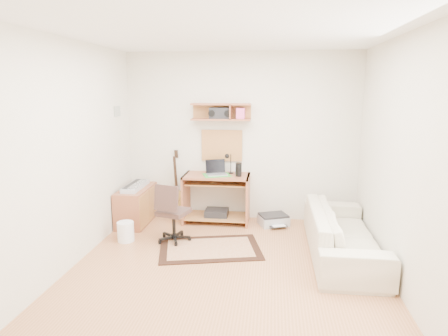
# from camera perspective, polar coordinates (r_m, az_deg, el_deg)

# --- Properties ---
(floor) EXTENTS (3.60, 4.00, 0.01)m
(floor) POSITION_cam_1_polar(r_m,az_deg,el_deg) (4.60, 0.24, -15.07)
(floor) COLOR #B4774B
(floor) RESTS_ON ground
(ceiling) EXTENTS (3.60, 4.00, 0.01)m
(ceiling) POSITION_cam_1_polar(r_m,az_deg,el_deg) (4.15, 0.27, 19.15)
(ceiling) COLOR white
(ceiling) RESTS_ON ground
(back_wall) EXTENTS (3.60, 0.01, 2.60)m
(back_wall) POSITION_cam_1_polar(r_m,az_deg,el_deg) (6.16, 2.50, 4.46)
(back_wall) COLOR beige
(back_wall) RESTS_ON ground
(left_wall) EXTENTS (0.01, 4.00, 2.60)m
(left_wall) POSITION_cam_1_polar(r_m,az_deg,el_deg) (4.75, -21.94, 1.54)
(left_wall) COLOR beige
(left_wall) RESTS_ON ground
(right_wall) EXTENTS (0.01, 4.00, 2.60)m
(right_wall) POSITION_cam_1_polar(r_m,az_deg,el_deg) (4.36, 24.55, 0.50)
(right_wall) COLOR beige
(right_wall) RESTS_ON ground
(wall_shelf) EXTENTS (0.90, 0.25, 0.26)m
(wall_shelf) POSITION_cam_1_polar(r_m,az_deg,el_deg) (6.02, -0.45, 8.14)
(wall_shelf) COLOR #995536
(wall_shelf) RESTS_ON back_wall
(cork_board) EXTENTS (0.64, 0.03, 0.49)m
(cork_board) POSITION_cam_1_polar(r_m,az_deg,el_deg) (6.18, -0.31, 3.28)
(cork_board) COLOR tan
(cork_board) RESTS_ON back_wall
(wall_photo) EXTENTS (0.02, 0.20, 0.15)m
(wall_photo) POSITION_cam_1_polar(r_m,az_deg,el_deg) (6.04, -15.21, 7.94)
(wall_photo) COLOR #4C8CBF
(wall_photo) RESTS_ON left_wall
(desk) EXTENTS (1.00, 0.55, 0.75)m
(desk) POSITION_cam_1_polar(r_m,az_deg,el_deg) (6.11, -1.08, -4.45)
(desk) COLOR #995536
(desk) RESTS_ON floor
(laptop) EXTENTS (0.39, 0.39, 0.23)m
(laptop) POSITION_cam_1_polar(r_m,az_deg,el_deg) (5.97, -1.06, 0.02)
(laptop) COLOR silver
(laptop) RESTS_ON desk
(speaker) EXTENTS (0.09, 0.09, 0.21)m
(speaker) POSITION_cam_1_polar(r_m,az_deg,el_deg) (5.90, 2.14, -0.23)
(speaker) COLOR black
(speaker) RESTS_ON desk
(desk_lamp) EXTENTS (0.10, 0.10, 0.31)m
(desk_lamp) POSITION_cam_1_polar(r_m,az_deg,el_deg) (6.09, 0.98, 0.65)
(desk_lamp) COLOR black
(desk_lamp) RESTS_ON desk
(pencil_cup) EXTENTS (0.08, 0.08, 0.11)m
(pencil_cup) POSITION_cam_1_polar(r_m,az_deg,el_deg) (6.06, 2.01, -0.39)
(pencil_cup) COLOR #2F4B8E
(pencil_cup) RESTS_ON desk
(boombox) EXTENTS (0.33, 0.15, 0.17)m
(boombox) POSITION_cam_1_polar(r_m,az_deg,el_deg) (6.02, -0.55, 7.95)
(boombox) COLOR black
(boombox) RESTS_ON wall_shelf
(rug) EXTENTS (1.45, 1.13, 0.02)m
(rug) POSITION_cam_1_polar(r_m,az_deg,el_deg) (5.22, -2.05, -11.56)
(rug) COLOR tan
(rug) RESTS_ON floor
(task_chair) EXTENTS (0.52, 0.52, 0.83)m
(task_chair) POSITION_cam_1_polar(r_m,az_deg,el_deg) (5.38, -7.31, -6.32)
(task_chair) COLOR #372620
(task_chair) RESTS_ON floor
(cabinet) EXTENTS (0.40, 0.90, 0.55)m
(cabinet) POSITION_cam_1_polar(r_m,az_deg,el_deg) (6.26, -12.57, -5.28)
(cabinet) COLOR #995536
(cabinet) RESTS_ON floor
(music_keyboard) EXTENTS (0.22, 0.71, 0.06)m
(music_keyboard) POSITION_cam_1_polar(r_m,az_deg,el_deg) (6.18, -12.69, -2.56)
(music_keyboard) COLOR #B2B5BA
(music_keyboard) RESTS_ON cabinet
(guitar) EXTENTS (0.30, 0.19, 1.09)m
(guitar) POSITION_cam_1_polar(r_m,az_deg,el_deg) (6.32, -7.07, -2.38)
(guitar) COLOR #B28736
(guitar) RESTS_ON floor
(waste_basket) EXTENTS (0.27, 0.27, 0.27)m
(waste_basket) POSITION_cam_1_polar(r_m,az_deg,el_deg) (5.59, -14.04, -8.92)
(waste_basket) COLOR white
(waste_basket) RESTS_ON floor
(printer) EXTENTS (0.51, 0.46, 0.16)m
(printer) POSITION_cam_1_polar(r_m,az_deg,el_deg) (6.11, 7.15, -7.39)
(printer) COLOR #A5A8AA
(printer) RESTS_ON floor
(sofa) EXTENTS (0.58, 2.00, 0.78)m
(sofa) POSITION_cam_1_polar(r_m,az_deg,el_deg) (5.12, 16.87, -7.94)
(sofa) COLOR beige
(sofa) RESTS_ON floor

